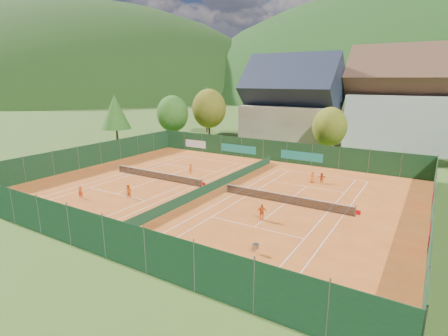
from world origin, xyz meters
TOP-DOWN VIEW (x-y plane):
  - ground at (0.00, 0.00)m, footprint 600.00×600.00m
  - clay_pad at (0.00, 0.00)m, footprint 40.00×32.00m
  - court_markings_left at (-8.00, 0.00)m, footprint 11.03×23.83m
  - court_markings_right at (8.00, 0.00)m, footprint 11.03×23.83m
  - tennis_net_left at (-7.85, 0.00)m, footprint 13.30×0.10m
  - tennis_net_right at (8.15, 0.00)m, footprint 13.30×0.10m
  - court_divider at (0.00, 0.00)m, footprint 0.03×28.80m
  - fence_north at (-0.46, 15.99)m, footprint 40.00×0.10m
  - fence_south at (0.00, -16.00)m, footprint 40.00×0.04m
  - fence_west at (-20.00, 0.00)m, footprint 0.04×32.00m
  - fence_east at (20.00, 0.05)m, footprint 0.09×32.00m
  - chalet at (-3.00, 30.00)m, footprint 16.20×12.00m
  - hotel_block_a at (16.00, 36.00)m, footprint 21.60×11.00m
  - tree_west_front at (-22.00, 20.00)m, footprint 5.72×5.72m
  - tree_west_mid at (-18.00, 26.00)m, footprint 6.44×6.44m
  - tree_west_back at (-24.00, 34.00)m, footprint 5.60×5.60m
  - tree_center at (6.00, 22.00)m, footprint 5.01×5.01m
  - tree_west_side at (-28.00, 12.00)m, footprint 5.04×5.04m
  - mountain_backdrop at (28.54, 233.48)m, footprint 820.00×530.00m
  - ball_hopper at (10.01, -10.28)m, footprint 0.34×0.34m
  - loose_ball_0 at (-7.33, -7.85)m, footprint 0.07×0.07m
  - loose_ball_1 at (3.40, -8.69)m, footprint 0.07×0.07m
  - player_left_near at (-9.92, -9.10)m, footprint 0.55×0.52m
  - player_left_mid at (-5.84, -6.63)m, footprint 0.75×0.62m
  - player_left_far at (-6.06, 3.98)m, footprint 0.91×0.57m
  - player_right_near at (7.85, -4.80)m, footprint 0.89×0.75m
  - player_right_far_a at (8.07, 8.16)m, footprint 0.73×0.55m
  - player_right_far_b at (8.97, 8.68)m, footprint 1.12×0.92m

SIDE VIEW (x-z plane):
  - mountain_backdrop at x=28.54m, z-range -160.64..81.36m
  - ground at x=0.00m, z-range -0.02..-0.02m
  - clay_pad at x=0.00m, z-range 0.00..0.01m
  - court_markings_left at x=-8.00m, z-range 0.01..0.01m
  - court_markings_right at x=8.00m, z-range 0.01..0.01m
  - loose_ball_0 at x=-7.33m, z-range 0.00..0.07m
  - loose_ball_1 at x=3.40m, z-range 0.00..0.07m
  - court_divider at x=0.00m, z-range 0.00..1.00m
  - tennis_net_left at x=-7.85m, z-range 0.00..1.02m
  - tennis_net_right at x=8.15m, z-range 0.00..1.02m
  - ball_hopper at x=10.01m, z-range 0.16..0.96m
  - player_right_far_b at x=8.97m, z-range 0.00..1.20m
  - player_left_near at x=-9.92m, z-range 0.00..1.27m
  - player_right_far_a at x=8.07m, z-range 0.00..1.34m
  - player_left_far at x=-6.06m, z-range 0.00..1.34m
  - player_left_mid at x=-5.84m, z-range 0.00..1.40m
  - player_right_near at x=7.85m, z-range 0.00..1.43m
  - fence_north at x=-0.46m, z-range -0.03..2.97m
  - fence_east at x=20.00m, z-range -0.02..2.98m
  - fence_south at x=0.00m, z-range 0.00..3.00m
  - fence_west at x=-20.00m, z-range 0.00..3.00m
  - tree_center at x=6.00m, z-range 0.92..8.52m
  - tree_west_front at x=-22.00m, z-range 1.05..9.74m
  - tree_west_side at x=-28.00m, z-range 1.56..10.56m
  - tree_west_mid at x=-18.00m, z-range 1.18..10.96m
  - chalet at x=-3.00m, z-range -1.38..14.62m
  - tree_west_back at x=-24.00m, z-range 1.74..11.74m
  - hotel_block_a at x=16.00m, z-range -1.24..16.01m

